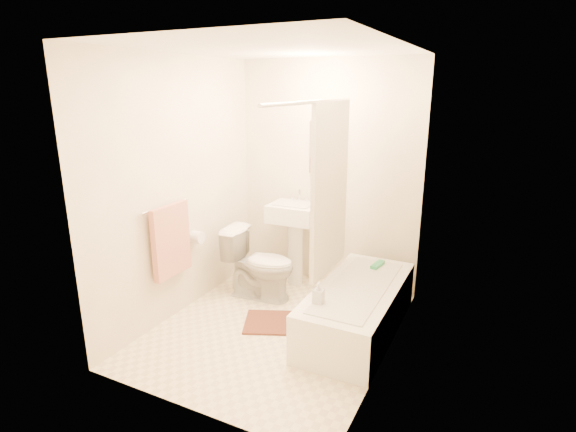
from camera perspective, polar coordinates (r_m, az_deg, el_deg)
The scene contains 17 objects.
floor at distance 4.21m, azimuth -1.56°, elevation -14.07°, with size 2.40×2.40×0.00m, color beige.
ceiling at distance 3.65m, azimuth -1.86°, elevation 20.58°, with size 2.40×2.40×0.00m, color white.
wall_back at distance 4.82m, azimuth 5.04°, elevation 5.08°, with size 2.00×0.02×2.40m, color beige.
wall_left at distance 4.30m, azimuth -13.56°, elevation 3.37°, with size 0.02×2.40×2.40m, color beige.
wall_right at distance 3.41m, azimuth 13.29°, elevation 0.13°, with size 0.02×2.40×2.40m, color beige.
mirror at distance 4.75m, azimuth 5.04°, elevation 8.60°, with size 0.40×0.03×0.55m, color white.
curtain_rod at distance 3.60m, azimuth 3.32°, elevation 14.26°, with size 0.03×0.03×1.70m, color silver.
shower_curtain at distance 4.07m, azimuth 5.36°, elevation 3.33°, with size 0.04×0.80×1.55m, color silver.
towel_bar at distance 4.12m, azimuth -15.24°, elevation 1.25°, with size 0.02×0.02×0.60m, color silver.
towel at distance 4.19m, azimuth -14.62°, elevation -3.03°, with size 0.06×0.45×0.66m, color #CC7266.
toilet_paper at distance 4.48m, azimuth -11.48°, elevation -2.64°, with size 0.12×0.12×0.11m, color white.
toilet at distance 4.65m, azimuth -3.58°, elevation -6.11°, with size 0.41×0.73×0.72m, color white.
sink at distance 4.88m, azimuth 0.87°, elevation -3.22°, with size 0.51×0.41×1.00m, color white, non-canonical shape.
bathtub at distance 4.13m, azimuth 8.84°, elevation -11.55°, with size 0.66×1.52×0.43m, color white, non-canonical shape.
bath_mat at distance 4.28m, azimuth -1.49°, elevation -13.35°, with size 0.58×0.44×0.02m, color #4E2C22.
soap_bottle at distance 3.66m, azimuth 3.90°, elevation -9.75°, with size 0.08×0.08×0.18m, color white.
scrub_brush at distance 4.47m, azimuth 11.31°, elevation -6.13°, with size 0.06×0.21×0.04m, color #31AC66.
Camera 1 is at (1.72, -3.21, 2.11)m, focal length 28.00 mm.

